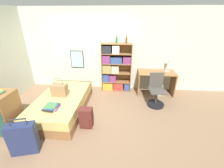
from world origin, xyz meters
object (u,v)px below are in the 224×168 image
object	(u,v)px
bottle_brown	(117,40)
desk_lamp	(170,61)
waste_bin	(159,90)
bottle_clear	(126,40)
desk_chair	(156,95)
suitcase	(23,139)
desk	(156,79)
handbag	(59,90)
bottle_green	(107,41)
bed	(62,103)
book_stack_on_bed	(52,107)
bookcase	(114,69)
backpack	(86,118)

from	to	relation	value
bottle_brown	desk_lamp	distance (m)	1.76
bottle_brown	waste_bin	size ratio (longest dim) A/B	0.74
bottle_clear	desk_chair	xyz separation A→B (m)	(0.89, -0.87, -1.37)
suitcase	desk	size ratio (longest dim) A/B	0.66
handbag	bottle_green	size ratio (longest dim) A/B	2.75
bed	desk_chair	xyz separation A→B (m)	(2.53, 0.52, 0.09)
bottle_brown	desk_lamp	xyz separation A→B (m)	(1.66, -0.09, -0.59)
bottle_brown	desk_chair	distance (m)	2.01
desk_chair	desk_lamp	bearing A→B (deg)	59.67
book_stack_on_bed	bottle_brown	bearing A→B (deg)	56.02
suitcase	bottle_green	xyz separation A→B (m)	(1.21, 2.73, 1.33)
bed	bookcase	world-z (taller)	bookcase
handbag	backpack	distance (m)	1.10
bottle_clear	backpack	world-z (taller)	bottle_clear
bottle_clear	desk_chair	size ratio (longest dim) A/B	0.26
bed	desk_lamp	bearing A→B (deg)	23.84
bottle_brown	backpack	xyz separation A→B (m)	(-0.55, -1.99, -1.42)
bed	suitcase	bearing A→B (deg)	-96.87
desk	waste_bin	size ratio (longest dim) A/B	3.79
bed	backpack	xyz separation A→B (m)	(0.79, -0.58, 0.02)
handbag	book_stack_on_bed	distance (m)	0.62
bookcase	bed	bearing A→B (deg)	-133.16
desk	backpack	xyz separation A→B (m)	(-1.83, -1.81, -0.28)
desk	bottle_clear	bearing A→B (deg)	170.85
bed	waste_bin	distance (m)	2.99
desk	desk_lamp	bearing A→B (deg)	14.12
bed	desk	xyz separation A→B (m)	(2.62, 1.23, 0.30)
bottle_brown	desk_chair	size ratio (longest dim) A/B	0.24
bottle_green	desk_lamp	distance (m)	2.03
bottle_clear	book_stack_on_bed	bearing A→B (deg)	-129.85
bookcase	bottle_brown	size ratio (longest dim) A/B	7.07
book_stack_on_bed	bottle_clear	distance (m)	2.81
book_stack_on_bed	desk_chair	size ratio (longest dim) A/B	0.41
waste_bin	suitcase	bearing A→B (deg)	-138.84
bottle_clear	bed	bearing A→B (deg)	-139.72
bed	desk	size ratio (longest dim) A/B	1.81
desk_chair	backpack	distance (m)	2.05
bottle_brown	waste_bin	distance (m)	2.08
bed	backpack	bearing A→B (deg)	-36.21
bookcase	bottle_brown	world-z (taller)	bottle_brown
bottle_brown	desk	xyz separation A→B (m)	(1.28, -0.18, -1.15)
handbag	bottle_green	distance (m)	2.00
desk_chair	desk	bearing A→B (deg)	82.23
waste_bin	bottle_green	bearing A→B (deg)	173.72
bookcase	backpack	distance (m)	2.06
suitcase	waste_bin	world-z (taller)	suitcase
bottle_clear	desk_lamp	bearing A→B (deg)	-2.72
bottle_clear	desk_chair	world-z (taller)	bottle_clear
bookcase	bottle_clear	world-z (taller)	bottle_clear
bookcase	desk_chair	bearing A→B (deg)	-34.02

